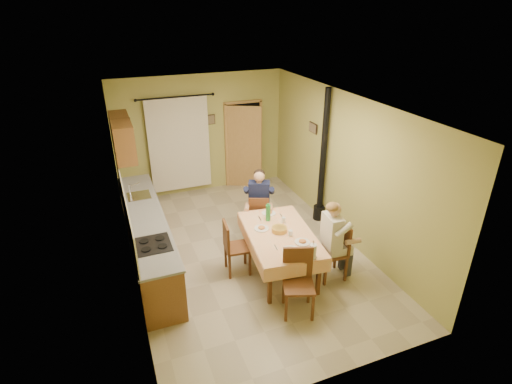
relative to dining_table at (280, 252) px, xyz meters
name	(u,v)px	position (x,y,z in m)	size (l,w,h in m)	color
floor	(246,251)	(-0.34, 0.76, -0.38)	(4.00, 6.00, 0.01)	tan
room_shell	(244,161)	(-0.34, 0.76, 1.44)	(4.04, 6.04, 2.82)	tan
kitchen_run	(147,237)	(-2.05, 1.16, 0.10)	(0.64, 3.64, 1.56)	brown
upper_cabinets	(122,137)	(-2.16, 2.46, 1.57)	(0.35, 1.40, 0.70)	brown
curtain	(179,144)	(-0.89, 3.66, 0.88)	(1.70, 0.07, 2.22)	black
doorway	(244,145)	(0.69, 3.65, 0.67)	(0.96, 0.41, 2.15)	black
dining_table	(280,252)	(0.00, 0.00, 0.00)	(1.27, 1.90, 0.76)	#F0AF7B
tableware	(284,233)	(0.02, -0.10, 0.43)	(0.70, 1.69, 0.33)	white
chair_far	(259,224)	(0.08, 1.14, -0.09)	(0.50, 0.50, 0.94)	#593118
chair_near	(298,295)	(-0.16, -1.02, -0.09)	(0.57, 0.57, 1.01)	#593118
chair_right	(332,262)	(0.75, -0.46, -0.09)	(0.47, 0.47, 1.00)	#593118
chair_left	(237,257)	(-0.69, 0.25, -0.09)	(0.45, 0.45, 0.97)	#593118
man_far	(259,197)	(0.08, 1.15, 0.50)	(0.65, 0.60, 1.39)	#141938
man_right	(334,232)	(0.74, -0.46, 0.50)	(0.48, 0.60, 1.39)	beige
stove_flue	(322,175)	(1.56, 1.36, 0.64)	(0.24, 0.24, 2.80)	black
picture_back	(211,119)	(-0.09, 3.73, 1.37)	(0.19, 0.03, 0.23)	black
picture_right	(313,128)	(1.63, 1.96, 1.47)	(0.03, 0.31, 0.21)	brown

